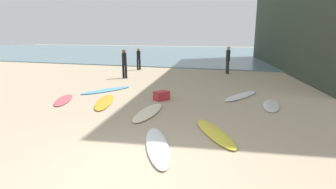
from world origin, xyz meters
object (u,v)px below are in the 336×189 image
object	(u,v)px
surfboard_0	(241,96)
surfboard_5	(215,133)
surfboard_1	(64,100)
surfboard_4	(157,146)
beachgoer_near	(228,59)
surfboard_3	(106,90)
beachgoer_mid	(124,62)
beach_cooler	(161,96)
surfboard_6	(104,102)
beachgoer_far	(139,58)
surfboard_2	(148,112)
surfboard_7	(271,105)

from	to	relation	value
surfboard_0	surfboard_5	world-z (taller)	surfboard_0
surfboard_1	surfboard_4	world-z (taller)	surfboard_4
surfboard_4	beachgoer_near	xyz separation A→B (m)	(0.47, 12.60, 0.99)
surfboard_1	surfboard_5	xyz separation A→B (m)	(6.23, -1.76, 0.01)
surfboard_3	beachgoer_near	bearing A→B (deg)	85.27
beachgoer_mid	surfboard_4	bearing A→B (deg)	-45.44
beachgoer_mid	beach_cooler	size ratio (longest dim) A/B	2.96
surfboard_5	surfboard_6	world-z (taller)	surfboard_5
surfboard_6	beach_cooler	world-z (taller)	beach_cooler
beachgoer_near	beachgoer_far	xyz separation A→B (m)	(-6.57, 0.02, -0.12)
surfboard_5	beachgoer_far	xyz separation A→B (m)	(-7.26, 11.39, 0.87)
surfboard_4	surfboard_2	bearing A→B (deg)	-89.03
surfboard_0	surfboard_6	xyz separation A→B (m)	(-4.98, -2.65, -0.00)
surfboard_5	beach_cooler	bearing A→B (deg)	-81.45
surfboard_7	surfboard_5	bearing A→B (deg)	-111.89
beach_cooler	surfboard_6	bearing A→B (deg)	-149.82
surfboard_5	beachgoer_near	xyz separation A→B (m)	(-0.68, 11.37, 0.99)
surfboard_0	surfboard_3	distance (m)	6.12
beach_cooler	beachgoer_near	bearing A→B (deg)	77.31
beachgoer_far	surfboard_4	bearing A→B (deg)	-124.68
surfboard_4	surfboard_6	distance (m)	4.61
surfboard_0	surfboard_1	xyz separation A→B (m)	(-6.72, -2.85, -0.01)
surfboard_0	beachgoer_mid	size ratio (longest dim) A/B	1.45
surfboard_2	beachgoer_near	size ratio (longest dim) A/B	1.23
beachgoer_mid	surfboard_7	bearing A→B (deg)	-13.82
surfboard_4	surfboard_6	bearing A→B (deg)	-69.18
beachgoer_far	beachgoer_near	bearing A→B (deg)	-60.63
surfboard_1	beach_cooler	distance (m)	3.91
surfboard_0	surfboard_2	bearing A→B (deg)	-105.08
surfboard_7	beachgoer_far	size ratio (longest dim) A/B	1.17
surfboard_3	surfboard_4	bearing A→B (deg)	-20.64
surfboard_2	surfboard_6	xyz separation A→B (m)	(-2.13, 0.76, -0.00)
surfboard_1	surfboard_6	bearing A→B (deg)	-19.63
surfboard_4	beachgoer_near	bearing A→B (deg)	-117.69
surfboard_3	beachgoer_far	world-z (taller)	beachgoer_far
surfboard_4	beachgoer_mid	world-z (taller)	beachgoer_mid
surfboard_5	beachgoer_near	size ratio (longest dim) A/B	1.21
surfboard_2	surfboard_6	world-z (taller)	surfboard_2
surfboard_3	beach_cooler	world-z (taller)	beach_cooler
surfboard_6	surfboard_5	bearing A→B (deg)	-45.17
surfboard_1	surfboard_4	xyz separation A→B (m)	(5.07, -2.98, 0.01)
surfboard_2	surfboard_7	size ratio (longest dim) A/B	1.17
surfboard_3	surfboard_5	xyz separation A→B (m)	(5.59, -3.94, 0.01)
beachgoer_near	surfboard_2	bearing A→B (deg)	143.68
surfboard_0	surfboard_4	distance (m)	6.06
surfboard_7	beachgoer_mid	distance (m)	9.14
beach_cooler	surfboard_2	bearing A→B (deg)	-84.29
beachgoer_mid	surfboard_3	bearing A→B (deg)	-62.92
surfboard_4	surfboard_5	distance (m)	1.68
beachgoer_mid	surfboard_1	bearing A→B (deg)	-74.18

